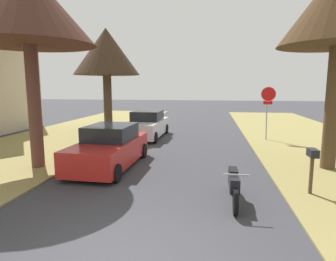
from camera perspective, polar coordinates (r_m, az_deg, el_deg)
name	(u,v)px	position (r m, az deg, el deg)	size (l,w,h in m)	color
stop_sign_far	(268,102)	(16.92, 19.19, 5.41)	(0.81, 0.46, 2.96)	#9EA0A5
street_tree_left_mid_a	(27,7)	(11.87, -26.08, 21.14)	(4.60, 4.60, 7.08)	brown
street_tree_left_mid_b	(106,53)	(18.37, -12.14, 14.85)	(3.99, 3.99, 6.44)	#4B392A
parked_sedan_red	(110,148)	(11.07, -11.49, -3.39)	(2.04, 4.45, 1.57)	red
parked_sedan_white	(147,125)	(17.20, -4.21, 1.04)	(2.04, 4.45, 1.57)	white
parked_motorcycle	(234,185)	(7.81, 12.86, -10.40)	(0.60, 2.05, 0.97)	black
curbside_mailbox	(312,158)	(8.88, 26.71, -4.94)	(0.22, 0.44, 1.27)	brown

